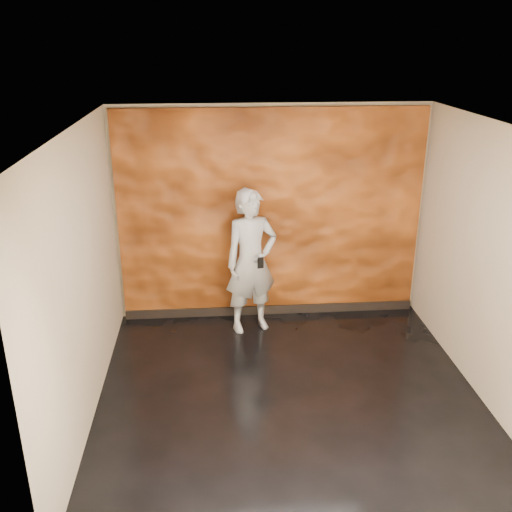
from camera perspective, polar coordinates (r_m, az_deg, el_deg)
name	(u,v)px	position (r m, az deg, el deg)	size (l,w,h in m)	color
room	(292,275)	(5.53, 3.67, -1.86)	(4.02, 4.02, 2.81)	black
feature_wall	(271,216)	(7.36, 1.51, 3.98)	(3.90, 0.06, 2.75)	orange
baseboard	(270,310)	(7.82, 1.45, -5.38)	(3.90, 0.04, 0.12)	black
man	(251,262)	(7.10, -0.48, -0.57)	(0.68, 0.44, 1.85)	#91969D
phone	(261,263)	(6.83, 0.46, -0.69)	(0.07, 0.01, 0.14)	black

